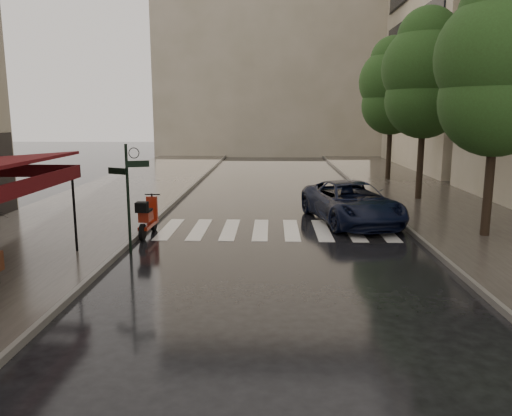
{
  "coord_description": "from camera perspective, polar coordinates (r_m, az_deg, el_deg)",
  "views": [
    {
      "loc": [
        2.82,
        -10.65,
        3.91
      ],
      "look_at": [
        2.4,
        2.62,
        1.4
      ],
      "focal_mm": 35.0,
      "sensor_mm": 36.0,
      "label": 1
    }
  ],
  "objects": [
    {
      "name": "scooter",
      "position": [
        16.54,
        -12.3,
        -1.13
      ],
      "size": [
        0.51,
        1.93,
        1.27
      ],
      "rotation": [
        0.0,
        0.0,
        -0.02
      ],
      "color": "black",
      "rests_on": "ground"
    },
    {
      "name": "backdrop_building",
      "position": [
        49.03,
        2.13,
        17.84
      ],
      "size": [
        22.0,
        6.0,
        20.0
      ],
      "primitive_type": "cube",
      "color": "gray",
      "rests_on": "ground"
    },
    {
      "name": "sidewalk_near",
      "position": [
        24.11,
        -15.88,
        1.11
      ],
      "size": [
        6.0,
        60.0,
        0.12
      ],
      "primitive_type": "cube",
      "color": "#38332D",
      "rests_on": "ground"
    },
    {
      "name": "tree_near",
      "position": [
        17.11,
        26.03,
        14.39
      ],
      "size": [
        3.8,
        3.8,
        7.99
      ],
      "color": "black",
      "rests_on": "sidewalk_far"
    },
    {
      "name": "sidewalk_far",
      "position": [
        24.14,
        19.73,
        0.9
      ],
      "size": [
        5.5,
        60.0,
        0.12
      ],
      "primitive_type": "cube",
      "color": "#38332D",
      "rests_on": "ground"
    },
    {
      "name": "tree_mid",
      "position": [
        23.67,
        18.81,
        14.23
      ],
      "size": [
        3.8,
        3.8,
        8.34
      ],
      "color": "black",
      "rests_on": "sidewalk_far"
    },
    {
      "name": "tree_far",
      "position": [
        30.47,
        15.29,
        13.25
      ],
      "size": [
        3.8,
        3.8,
        8.16
      ],
      "color": "black",
      "rests_on": "sidewalk_far"
    },
    {
      "name": "curb_near",
      "position": [
        23.36,
        -8.73,
        1.14
      ],
      "size": [
        0.12,
        60.0,
        0.16
      ],
      "primitive_type": "cube",
      "color": "#595651",
      "rests_on": "ground"
    },
    {
      "name": "curb_far",
      "position": [
        23.43,
        13.2,
        1.0
      ],
      "size": [
        0.12,
        60.0,
        0.16
      ],
      "primitive_type": "cube",
      "color": "#595651",
      "rests_on": "ground"
    },
    {
      "name": "haussmann_far",
      "position": [
        39.48,
        23.24,
        17.65
      ],
      "size": [
        8.0,
        16.0,
        18.5
      ],
      "primitive_type": "cube",
      "color": "gray",
      "rests_on": "ground"
    },
    {
      "name": "crosswalk",
      "position": [
        17.1,
        2.29,
        -2.5
      ],
      "size": [
        7.85,
        3.2,
        0.01
      ],
      "color": "silver",
      "rests_on": "ground"
    },
    {
      "name": "parked_car",
      "position": [
        18.45,
        10.85,
        0.63
      ],
      "size": [
        3.59,
        5.77,
        1.49
      ],
      "primitive_type": "imported",
      "rotation": [
        0.0,
        0.0,
        0.22
      ],
      "color": "black",
      "rests_on": "ground"
    },
    {
      "name": "signpost",
      "position": [
        14.38,
        -14.42,
        2.06
      ],
      "size": [
        1.17,
        0.29,
        3.1
      ],
      "color": "black",
      "rests_on": "ground"
    },
    {
      "name": "ground",
      "position": [
        11.69,
        -12.42,
        -9.1
      ],
      "size": [
        120.0,
        120.0,
        0.0
      ],
      "primitive_type": "plane",
      "color": "black",
      "rests_on": "ground"
    }
  ]
}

